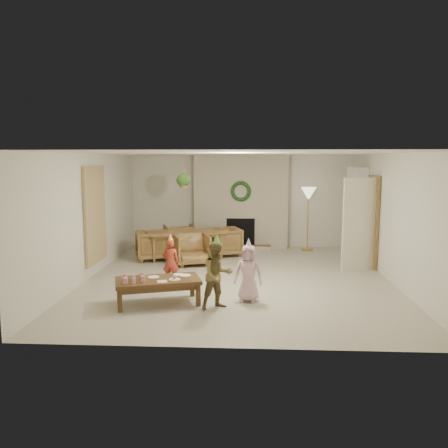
# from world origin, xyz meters

# --- Properties ---
(floor) EXTENTS (7.00, 7.00, 0.00)m
(floor) POSITION_xyz_m (0.00, 0.00, 0.00)
(floor) COLOR #B7B29E
(floor) RESTS_ON ground
(ceiling) EXTENTS (7.00, 7.00, 0.00)m
(ceiling) POSITION_xyz_m (0.00, 0.00, 2.50)
(ceiling) COLOR white
(ceiling) RESTS_ON wall_back
(wall_back) EXTENTS (7.00, 0.00, 7.00)m
(wall_back) POSITION_xyz_m (0.00, 3.50, 1.25)
(wall_back) COLOR silver
(wall_back) RESTS_ON floor
(wall_front) EXTENTS (7.00, 0.00, 7.00)m
(wall_front) POSITION_xyz_m (0.00, -3.50, 1.25)
(wall_front) COLOR silver
(wall_front) RESTS_ON floor
(wall_left) EXTENTS (0.00, 7.00, 7.00)m
(wall_left) POSITION_xyz_m (-3.00, 0.00, 1.25)
(wall_left) COLOR silver
(wall_left) RESTS_ON floor
(wall_right) EXTENTS (0.00, 7.00, 7.00)m
(wall_right) POSITION_xyz_m (3.00, 0.00, 1.25)
(wall_right) COLOR silver
(wall_right) RESTS_ON floor
(fireplace_mass) EXTENTS (2.50, 0.40, 2.50)m
(fireplace_mass) POSITION_xyz_m (0.00, 3.30, 1.25)
(fireplace_mass) COLOR #521E15
(fireplace_mass) RESTS_ON floor
(fireplace_hearth) EXTENTS (1.60, 0.30, 0.12)m
(fireplace_hearth) POSITION_xyz_m (0.00, 2.95, 0.06)
(fireplace_hearth) COLOR brown
(fireplace_hearth) RESTS_ON floor
(fireplace_firebox) EXTENTS (0.75, 0.12, 0.75)m
(fireplace_firebox) POSITION_xyz_m (0.00, 3.12, 0.45)
(fireplace_firebox) COLOR black
(fireplace_firebox) RESTS_ON floor
(fireplace_wreath) EXTENTS (0.54, 0.10, 0.54)m
(fireplace_wreath) POSITION_xyz_m (0.00, 3.07, 1.55)
(fireplace_wreath) COLOR #173E17
(fireplace_wreath) RESTS_ON fireplace_mass
(floor_lamp_base) EXTENTS (0.31, 0.31, 0.03)m
(floor_lamp_base) POSITION_xyz_m (1.77, 3.00, 0.02)
(floor_lamp_base) COLOR gold
(floor_lamp_base) RESTS_ON floor
(floor_lamp_post) EXTENTS (0.03, 0.03, 1.50)m
(floor_lamp_post) POSITION_xyz_m (1.77, 3.00, 0.78)
(floor_lamp_post) COLOR gold
(floor_lamp_post) RESTS_ON floor
(floor_lamp_shade) EXTENTS (0.40, 0.40, 0.33)m
(floor_lamp_shade) POSITION_xyz_m (1.77, 3.00, 1.50)
(floor_lamp_shade) COLOR beige
(floor_lamp_shade) RESTS_ON floor_lamp_post
(bookshelf_carcass) EXTENTS (0.30, 1.00, 2.20)m
(bookshelf_carcass) POSITION_xyz_m (2.84, 2.30, 1.10)
(bookshelf_carcass) COLOR white
(bookshelf_carcass) RESTS_ON floor
(bookshelf_shelf_a) EXTENTS (0.30, 0.92, 0.03)m
(bookshelf_shelf_a) POSITION_xyz_m (2.82, 2.30, 0.45)
(bookshelf_shelf_a) COLOR white
(bookshelf_shelf_a) RESTS_ON bookshelf_carcass
(bookshelf_shelf_b) EXTENTS (0.30, 0.92, 0.03)m
(bookshelf_shelf_b) POSITION_xyz_m (2.82, 2.30, 0.85)
(bookshelf_shelf_b) COLOR white
(bookshelf_shelf_b) RESTS_ON bookshelf_carcass
(bookshelf_shelf_c) EXTENTS (0.30, 0.92, 0.03)m
(bookshelf_shelf_c) POSITION_xyz_m (2.82, 2.30, 1.25)
(bookshelf_shelf_c) COLOR white
(bookshelf_shelf_c) RESTS_ON bookshelf_carcass
(bookshelf_shelf_d) EXTENTS (0.30, 0.92, 0.03)m
(bookshelf_shelf_d) POSITION_xyz_m (2.82, 2.30, 1.65)
(bookshelf_shelf_d) COLOR white
(bookshelf_shelf_d) RESTS_ON bookshelf_carcass
(books_row_lower) EXTENTS (0.20, 0.40, 0.24)m
(books_row_lower) POSITION_xyz_m (2.80, 2.15, 0.59)
(books_row_lower) COLOR #9C361C
(books_row_lower) RESTS_ON bookshelf_shelf_a
(books_row_mid) EXTENTS (0.20, 0.44, 0.24)m
(books_row_mid) POSITION_xyz_m (2.80, 2.35, 0.99)
(books_row_mid) COLOR #295898
(books_row_mid) RESTS_ON bookshelf_shelf_b
(books_row_upper) EXTENTS (0.20, 0.36, 0.22)m
(books_row_upper) POSITION_xyz_m (2.80, 2.20, 1.38)
(books_row_upper) COLOR gold
(books_row_upper) RESTS_ON bookshelf_shelf_c
(door_frame) EXTENTS (0.05, 0.86, 2.04)m
(door_frame) POSITION_xyz_m (2.96, 1.20, 1.02)
(door_frame) COLOR brown
(door_frame) RESTS_ON floor
(door_leaf) EXTENTS (0.77, 0.32, 2.00)m
(door_leaf) POSITION_xyz_m (2.58, 0.82, 1.00)
(door_leaf) COLOR beige
(door_leaf) RESTS_ON floor
(curtain_panel) EXTENTS (0.06, 1.20, 2.00)m
(curtain_panel) POSITION_xyz_m (-2.96, 0.20, 1.25)
(curtain_panel) COLOR #C1B688
(curtain_panel) RESTS_ON wall_left
(dining_table) EXTENTS (2.03, 1.53, 0.63)m
(dining_table) POSITION_xyz_m (-1.33, 1.90, 0.32)
(dining_table) COLOR brown
(dining_table) RESTS_ON floor
(dining_chair_near) EXTENTS (0.96, 0.97, 0.70)m
(dining_chair_near) POSITION_xyz_m (-1.07, 1.15, 0.35)
(dining_chair_near) COLOR brown
(dining_chair_near) RESTS_ON floor
(dining_chair_far) EXTENTS (0.96, 0.97, 0.70)m
(dining_chair_far) POSITION_xyz_m (-1.58, 2.65, 0.35)
(dining_chair_far) COLOR brown
(dining_chair_far) RESTS_ON floor
(dining_chair_left) EXTENTS (0.97, 0.96, 0.70)m
(dining_chair_left) POSITION_xyz_m (-2.08, 1.65, 0.35)
(dining_chair_left) COLOR brown
(dining_chair_left) RESTS_ON floor
(dining_chair_right) EXTENTS (0.97, 0.96, 0.70)m
(dining_chair_right) POSITION_xyz_m (-0.39, 2.22, 0.35)
(dining_chair_right) COLOR brown
(dining_chair_right) RESTS_ON floor
(hanging_plant_cord) EXTENTS (0.01, 0.01, 0.70)m
(hanging_plant_cord) POSITION_xyz_m (-1.30, 1.50, 2.15)
(hanging_plant_cord) COLOR tan
(hanging_plant_cord) RESTS_ON ceiling
(hanging_plant_pot) EXTENTS (0.16, 0.16, 0.12)m
(hanging_plant_pot) POSITION_xyz_m (-1.30, 1.50, 1.80)
(hanging_plant_pot) COLOR #9A6331
(hanging_plant_pot) RESTS_ON hanging_plant_cord
(hanging_plant_foliage) EXTENTS (0.32, 0.32, 0.32)m
(hanging_plant_foliage) POSITION_xyz_m (-1.30, 1.50, 1.92)
(hanging_plant_foliage) COLOR #284F1A
(hanging_plant_foliage) RESTS_ON hanging_plant_pot
(coffee_table_top) EXTENTS (1.52, 1.06, 0.06)m
(coffee_table_top) POSITION_xyz_m (-1.29, -1.73, 0.39)
(coffee_table_top) COLOR #51351B
(coffee_table_top) RESTS_ON floor
(coffee_table_apron) EXTENTS (1.39, 0.93, 0.08)m
(coffee_table_apron) POSITION_xyz_m (-1.29, -1.73, 0.32)
(coffee_table_apron) COLOR #51351B
(coffee_table_apron) RESTS_ON floor
(coffee_leg_fl) EXTENTS (0.09, 0.09, 0.36)m
(coffee_leg_fl) POSITION_xyz_m (-1.80, -2.19, 0.18)
(coffee_leg_fl) COLOR #51351B
(coffee_leg_fl) RESTS_ON floor
(coffee_leg_fr) EXTENTS (0.09, 0.09, 0.36)m
(coffee_leg_fr) POSITION_xyz_m (-0.61, -1.82, 0.18)
(coffee_leg_fr) COLOR #51351B
(coffee_leg_fr) RESTS_ON floor
(coffee_leg_bl) EXTENTS (0.09, 0.09, 0.36)m
(coffee_leg_bl) POSITION_xyz_m (-1.97, -1.65, 0.18)
(coffee_leg_bl) COLOR #51351B
(coffee_leg_bl) RESTS_ON floor
(coffee_leg_br) EXTENTS (0.09, 0.09, 0.36)m
(coffee_leg_br) POSITION_xyz_m (-0.77, -1.28, 0.18)
(coffee_leg_br) COLOR #51351B
(coffee_leg_br) RESTS_ON floor
(cup_a) EXTENTS (0.09, 0.09, 0.10)m
(cup_a) POSITION_xyz_m (-1.75, -2.04, 0.47)
(cup_a) COLOR silver
(cup_a) RESTS_ON coffee_table_top
(cup_b) EXTENTS (0.09, 0.09, 0.10)m
(cup_b) POSITION_xyz_m (-1.81, -1.84, 0.47)
(cup_b) COLOR silver
(cup_b) RESTS_ON coffee_table_top
(cup_c) EXTENTS (0.09, 0.09, 0.10)m
(cup_c) POSITION_xyz_m (-1.61, -2.05, 0.47)
(cup_c) COLOR silver
(cup_c) RESTS_ON coffee_table_top
(cup_d) EXTENTS (0.09, 0.09, 0.10)m
(cup_d) POSITION_xyz_m (-1.67, -1.85, 0.47)
(cup_d) COLOR silver
(cup_d) RESTS_ON coffee_table_top
(cup_e) EXTENTS (0.09, 0.09, 0.10)m
(cup_e) POSITION_xyz_m (-1.49, -1.93, 0.47)
(cup_e) COLOR silver
(cup_e) RESTS_ON coffee_table_top
(cup_f) EXTENTS (0.09, 0.09, 0.10)m
(cup_f) POSITION_xyz_m (-1.55, -1.73, 0.47)
(cup_f) COLOR silver
(cup_f) RESTS_ON coffee_table_top
(plate_a) EXTENTS (0.24, 0.24, 0.01)m
(plate_a) POSITION_xyz_m (-1.37, -1.63, 0.43)
(plate_a) COLOR white
(plate_a) RESTS_ON coffee_table_top
(plate_b) EXTENTS (0.24, 0.24, 0.01)m
(plate_b) POSITION_xyz_m (-1.00, -1.76, 0.43)
(plate_b) COLOR white
(plate_b) RESTS_ON coffee_table_top
(plate_c) EXTENTS (0.24, 0.24, 0.01)m
(plate_c) POSITION_xyz_m (-0.86, -1.49, 0.43)
(plate_c) COLOR white
(plate_c) RESTS_ON coffee_table_top
(food_scoop) EXTENTS (0.09, 0.09, 0.07)m
(food_scoop) POSITION_xyz_m (-1.00, -1.76, 0.47)
(food_scoop) COLOR tan
(food_scoop) RESTS_ON plate_b
(napkin_left) EXTENTS (0.20, 0.20, 0.01)m
(napkin_left) POSITION_xyz_m (-1.18, -1.90, 0.43)
(napkin_left) COLOR #FFBBD1
(napkin_left) RESTS_ON coffee_table_top
(napkin_right) EXTENTS (0.20, 0.20, 0.01)m
(napkin_right) POSITION_xyz_m (-0.99, -1.44, 0.43)
(napkin_right) COLOR #FFBBD1
(napkin_right) RESTS_ON coffee_table_top
(child_red) EXTENTS (0.33, 0.23, 0.88)m
(child_red) POSITION_xyz_m (-1.27, -0.54, 0.44)
(child_red) COLOR #A13322
(child_red) RESTS_ON floor
(party_hat_red) EXTENTS (0.16, 0.16, 0.17)m
(party_hat_red) POSITION_xyz_m (-1.27, -0.54, 0.92)
(party_hat_red) COLOR #FCE454
(party_hat_red) RESTS_ON child_red
(child_plaid) EXTENTS (0.66, 0.61, 1.09)m
(child_plaid) POSITION_xyz_m (-0.28, -1.92, 0.54)
(child_plaid) COLOR brown
(child_plaid) RESTS_ON floor
(party_hat_plaid) EXTENTS (0.15, 0.15, 0.18)m
(party_hat_plaid) POSITION_xyz_m (-0.28, -1.92, 1.13)
(party_hat_plaid) COLOR #59BB50
(party_hat_plaid) RESTS_ON child_plaid
(child_pink) EXTENTS (0.51, 0.38, 0.96)m
(child_pink) POSITION_xyz_m (0.21, -1.51, 0.48)
(child_pink) COLOR beige
(child_pink) RESTS_ON floor
(party_hat_pink) EXTENTS (0.16, 0.16, 0.17)m
(party_hat_pink) POSITION_xyz_m (0.21, -1.51, 1.00)
(party_hat_pink) COLOR silver
(party_hat_pink) RESTS_ON child_pink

